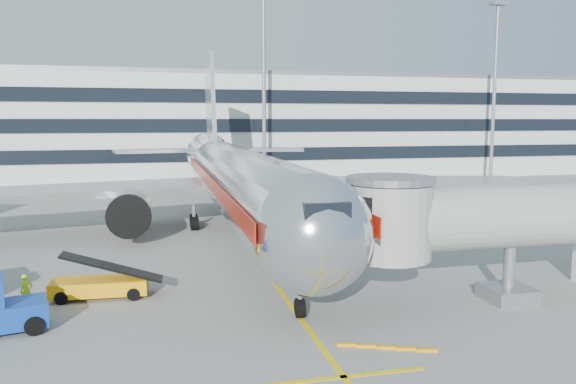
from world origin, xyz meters
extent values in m
plane|color=gray|center=(0.00, 0.00, 0.00)|extent=(180.00, 180.00, 0.00)
cube|color=yellow|center=(0.00, 10.00, 0.01)|extent=(0.25, 70.00, 0.01)
cube|color=yellow|center=(0.00, -14.00, 0.01)|extent=(6.00, 0.25, 0.01)
cylinder|color=silver|center=(0.00, 8.00, 4.20)|extent=(5.00, 36.00, 5.00)
sphere|color=silver|center=(0.00, -10.00, 4.20)|extent=(5.00, 5.00, 5.00)
cone|color=silver|center=(0.00, 31.00, 4.80)|extent=(5.00, 10.00, 5.00)
cube|color=black|center=(0.00, -11.50, 5.33)|extent=(1.80, 1.20, 0.90)
cube|color=#B7B7BC|center=(13.00, 13.50, 3.40)|extent=(24.95, 12.07, 0.50)
cube|color=#B7B7BC|center=(-13.00, 13.50, 3.40)|extent=(24.95, 12.07, 0.50)
cylinder|color=#99999E|center=(8.00, 10.00, 2.20)|extent=(3.00, 4.20, 3.00)
cylinder|color=#99999E|center=(-8.00, 10.00, 2.20)|extent=(3.00, 4.20, 3.00)
cylinder|color=black|center=(8.00, 8.00, 2.20)|extent=(3.10, 0.50, 3.10)
cylinder|color=black|center=(-8.00, 8.00, 2.20)|extent=(3.10, 0.50, 3.10)
cube|color=#B7B7BC|center=(0.00, 31.50, 9.20)|extent=(0.45, 9.39, 13.72)
cube|color=#B7B7BC|center=(5.50, 32.00, 5.40)|extent=(10.41, 4.94, 0.35)
cube|color=#B7B7BC|center=(-5.50, 32.00, 5.40)|extent=(10.41, 4.94, 0.35)
cylinder|color=gray|center=(0.00, -8.00, 0.90)|extent=(0.24, 0.24, 1.80)
cylinder|color=black|center=(0.00, -8.00, 0.45)|extent=(0.35, 0.90, 0.90)
cylinder|color=gray|center=(3.20, 14.00, 1.00)|extent=(0.30, 0.30, 2.00)
cylinder|color=gray|center=(-3.20, 14.00, 1.00)|extent=(0.30, 0.30, 2.00)
cube|color=#A11C0B|center=(2.52, 8.00, 4.50)|extent=(0.06, 38.00, 0.90)
cube|color=#A11C0B|center=(-2.52, 8.00, 4.50)|extent=(0.06, 38.00, 0.90)
cylinder|color=#A8A8A3|center=(10.50, -8.00, 4.20)|extent=(13.00, 3.00, 3.00)
cylinder|color=#A8A8A3|center=(4.20, -8.00, 4.20)|extent=(3.80, 3.80, 3.40)
cylinder|color=gray|center=(4.20, -8.00, 6.10)|extent=(4.00, 4.00, 0.30)
cube|color=black|center=(2.90, -8.00, 4.20)|extent=(1.40, 2.60, 2.60)
cylinder|color=gray|center=(10.50, -8.00, 1.60)|extent=(0.56, 0.56, 3.20)
cube|color=gray|center=(10.50, -8.00, 0.35)|extent=(2.20, 2.20, 0.70)
cylinder|color=black|center=(9.60, -8.00, 0.35)|extent=(0.35, 0.70, 0.70)
cylinder|color=black|center=(11.40, -8.00, 0.35)|extent=(0.35, 0.70, 0.70)
cube|color=silver|center=(0.00, 58.00, 7.50)|extent=(150.00, 24.00, 15.00)
cube|color=black|center=(0.00, 45.90, 4.00)|extent=(150.00, 0.30, 1.80)
cube|color=black|center=(0.00, 45.90, 8.00)|extent=(150.00, 0.30, 1.80)
cube|color=black|center=(0.00, 45.90, 12.00)|extent=(150.00, 0.30, 1.80)
cube|color=gray|center=(0.00, 58.00, 15.30)|extent=(150.00, 24.00, 0.60)
cylinder|color=gray|center=(8.00, 42.00, 12.50)|extent=(0.50, 0.50, 25.00)
cylinder|color=gray|center=(42.00, 42.00, 12.50)|extent=(0.50, 0.50, 25.00)
cube|color=gray|center=(42.00, 42.00, 25.20)|extent=(2.40, 1.20, 0.50)
cube|color=#F59D0A|center=(-8.96, -2.93, 0.58)|extent=(4.70, 1.93, 0.74)
cube|color=black|center=(-8.96, -2.93, 1.52)|extent=(4.91, 1.41, 1.61)
cylinder|color=black|center=(-10.60, -2.11, 0.32)|extent=(0.64, 0.33, 0.63)
cylinder|color=black|center=(-10.68, -3.58, 0.32)|extent=(0.64, 0.33, 0.63)
cylinder|color=black|center=(-7.25, -2.29, 0.32)|extent=(0.64, 0.33, 0.63)
cylinder|color=black|center=(-7.32, -3.76, 0.32)|extent=(0.64, 0.33, 0.63)
cube|color=#0E399F|center=(-12.34, -6.88, 0.74)|extent=(3.55, 2.56, 1.03)
cylinder|color=black|center=(-11.55, -5.80, 0.40)|extent=(0.86, 0.53, 0.80)
cylinder|color=black|center=(-11.13, -7.46, 0.40)|extent=(0.86, 0.53, 0.80)
imported|color=#B7E418|center=(-12.13, -3.95, 0.83)|extent=(0.72, 0.68, 1.66)
camera|label=1|loc=(-6.06, -31.38, 8.79)|focal=35.00mm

